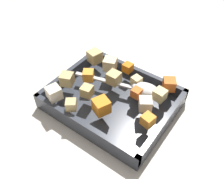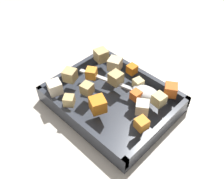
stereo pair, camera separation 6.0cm
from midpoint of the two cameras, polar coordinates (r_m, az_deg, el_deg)
The scene contains 19 objects.
ground_plane at distance 0.63m, azimuth 3.02°, elevation -4.98°, with size 4.00×4.00×0.00m, color beige.
baking_dish at distance 0.63m, azimuth 2.73°, elevation -2.85°, with size 0.30×0.24×0.05m.
carrot_chunk_mid_left at distance 0.59m, azimuth 8.42°, elevation -1.46°, with size 0.02×0.02×0.02m, color orange.
carrot_chunk_front_center at distance 0.66m, azimuth 7.23°, elevation 4.55°, with size 0.02×0.02×0.02m, color orange.
carrot_chunk_rim_edge at distance 0.54m, azimuth 10.06°, elevation -7.94°, with size 0.03×0.03×0.03m, color orange.
carrot_chunk_center at distance 0.56m, azimuth -0.54°, elevation -3.42°, with size 0.03×0.03×0.03m, color orange.
carrot_chunk_corner_ne at distance 0.62m, azimuth 16.10°, elevation -0.25°, with size 0.03×0.03×0.03m, color orange.
carrot_chunk_near_right at distance 0.64m, azimuth -2.11°, elevation 3.62°, with size 0.03×0.03×0.03m, color orange.
potato_chunk_corner_sw at distance 0.62m, azimuth 8.80°, elevation 1.32°, with size 0.02×0.02×0.02m, color #E0CC89.
potato_chunk_heap_top at distance 0.58m, azimuth -6.95°, elevation -2.67°, with size 0.02×0.02×0.02m, color tan.
potato_chunk_far_right at distance 0.62m, azimuth 3.64°, elevation 2.52°, with size 0.03×0.03×0.03m, color tan.
potato_chunk_mid_right at distance 0.60m, azimuth -2.94°, elevation 0.09°, with size 0.03×0.03×0.03m, color tan.
potato_chunk_under_handle at distance 0.69m, azimuth -0.03°, elevation 7.80°, with size 0.03×0.03×0.03m, color tan.
potato_chunk_corner_nw at distance 0.64m, azimuth -7.02°, elevation 3.18°, with size 0.03×0.03×0.03m, color tan.
potato_chunk_back_center at distance 0.59m, azimuth 13.66°, elevation -2.40°, with size 0.03×0.03×0.03m, color #E0CC89.
potato_chunk_far_left at distance 0.66m, azimuth 3.26°, elevation 5.74°, with size 0.03×0.03×0.03m, color beige.
parsnip_chunk_near_spoon at distance 0.61m, azimuth -10.31°, elevation 0.36°, with size 0.03×0.03×0.03m, color silver.
parsnip_chunk_corner_se at distance 0.56m, azimuth 10.03°, elevation -4.19°, with size 0.03×0.03×0.03m, color silver.
serving_spoon at distance 0.61m, azimuth 9.35°, elevation -0.33°, with size 0.22×0.08×0.02m.
Camera 2 is at (-0.28, 0.30, 0.48)m, focal length 39.71 mm.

